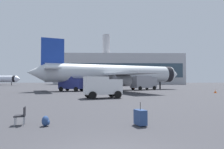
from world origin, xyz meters
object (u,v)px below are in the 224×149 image
at_px(airplane_at_gate, 114,74).
at_px(traveller_backpack, 46,121).
at_px(cargo_van, 102,86).
at_px(rolling_suitcase, 140,117).
at_px(safety_cone_far, 95,88).
at_px(gate_chair, 21,115).
at_px(safety_cone_outer, 117,88).
at_px(fuel_truck, 143,82).
at_px(safety_cone_near, 215,91).
at_px(safety_cone_mid, 121,88).
at_px(service_truck, 71,83).

relative_size(airplane_at_gate, traveller_backpack, 71.73).
distance_m(cargo_van, rolling_suitcase, 14.84).
height_order(safety_cone_far, gate_chair, gate_chair).
distance_m(airplane_at_gate, traveller_backpack, 35.15).
xyz_separation_m(airplane_at_gate, traveller_backpack, (-4.45, -34.70, -3.42)).
bearing_deg(traveller_backpack, gate_chair, 168.79).
bearing_deg(safety_cone_outer, gate_chair, -99.61).
height_order(fuel_truck, rolling_suitcase, fuel_truck).
height_order(safety_cone_near, traveller_backpack, safety_cone_near).
xyz_separation_m(safety_cone_far, rolling_suitcase, (4.64, -40.01, 0.05)).
xyz_separation_m(safety_cone_mid, safety_cone_outer, (-1.09, 0.05, -0.01)).
relative_size(safety_cone_near, safety_cone_far, 0.87).
distance_m(cargo_van, traveller_backpack, 14.88).
distance_m(safety_cone_outer, gate_chair, 38.11).
height_order(airplane_at_gate, safety_cone_mid, airplane_at_gate).
distance_m(fuel_truck, safety_cone_near, 15.42).
bearing_deg(service_truck, fuel_truck, 18.03).
xyz_separation_m(fuel_truck, gate_chair, (-12.33, -35.45, -1.27)).
distance_m(safety_cone_mid, traveller_backpack, 38.27).
bearing_deg(fuel_truck, gate_chair, -109.18).
relative_size(fuel_truck, safety_cone_mid, 7.86).
height_order(airplane_at_gate, safety_cone_outer, airplane_at_gate).
bearing_deg(safety_cone_outer, safety_cone_near, -39.65).
bearing_deg(safety_cone_near, safety_cone_far, 144.04).
distance_m(service_truck, gate_chair, 30.59).
bearing_deg(safety_cone_outer, safety_cone_far, 157.63).
bearing_deg(service_truck, airplane_at_gate, 24.60).
distance_m(fuel_truck, safety_cone_far, 12.21).
bearing_deg(safety_cone_mid, airplane_at_gate, -120.01).
height_order(safety_cone_near, safety_cone_mid, safety_cone_mid).
distance_m(safety_cone_near, safety_cone_outer, 21.15).
distance_m(airplane_at_gate, safety_cone_near, 20.17).
xyz_separation_m(safety_cone_mid, traveller_backpack, (-6.22, -37.76, -0.17)).
bearing_deg(safety_cone_near, service_truck, 166.22).
height_order(cargo_van, rolling_suitcase, cargo_van).
height_order(fuel_truck, gate_chair, fuel_truck).
relative_size(fuel_truck, safety_cone_outer, 8.08).
bearing_deg(gate_chair, safety_cone_mid, 78.77).
height_order(cargo_van, safety_cone_outer, cargo_van).
relative_size(service_truck, safety_cone_far, 7.61).
relative_size(cargo_van, safety_cone_outer, 6.09).
bearing_deg(fuel_truck, rolling_suitcase, -100.60).
xyz_separation_m(cargo_van, safety_cone_near, (19.17, 9.66, -1.15)).
bearing_deg(traveller_backpack, fuel_truck, 72.71).
bearing_deg(traveller_backpack, safety_cone_near, 48.62).
xyz_separation_m(safety_cone_near, rolling_suitcase, (-17.00, -24.31, 0.09)).
distance_m(airplane_at_gate, fuel_truck, 6.99).
height_order(safety_cone_near, gate_chair, gate_chair).
relative_size(fuel_truck, traveller_backpack, 13.29).
bearing_deg(service_truck, cargo_van, -67.43).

